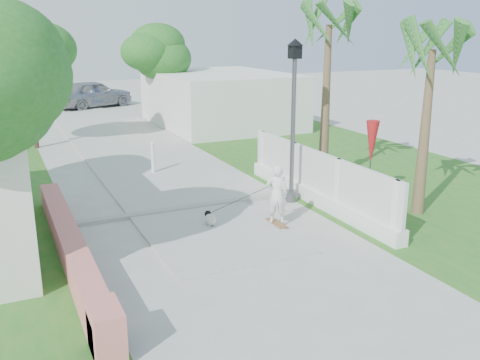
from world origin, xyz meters
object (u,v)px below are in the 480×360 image
patio_umbrella (372,143)px  skateboarder (248,199)px  street_lamp (293,115)px  bollard (153,157)px  dog (210,219)px  parked_car (92,94)px

patio_umbrella → skateboarder: (-3.85, -0.27, -0.99)m
street_lamp → bollard: street_lamp is taller
bollard → dog: bearing=-91.3°
patio_umbrella → dog: (-4.73, 0.06, -1.48)m
parked_car → patio_umbrella: bearing=165.1°
skateboarder → dog: bearing=4.0°
street_lamp → dog: size_ratio=7.97×
street_lamp → patio_umbrella: 2.27m
bollard → skateboarder: (0.75, -5.77, 0.11)m
bollard → parked_car: size_ratio=0.22×
street_lamp → skateboarder: street_lamp is taller
parked_car → street_lamp: bearing=160.5°
dog → street_lamp: bearing=20.3°
dog → parked_car: size_ratio=0.11×
patio_umbrella → dog: bearing=179.2°
skateboarder → parked_car: parked_car is taller
dog → parked_car: (1.13, 22.40, 0.65)m
patio_umbrella → bollard: bearing=129.9°
street_lamp → dog: bearing=-161.6°
bollard → parked_car: (1.00, 16.96, 0.27)m
bollard → dog: 5.45m
bollard → patio_umbrella: 7.25m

